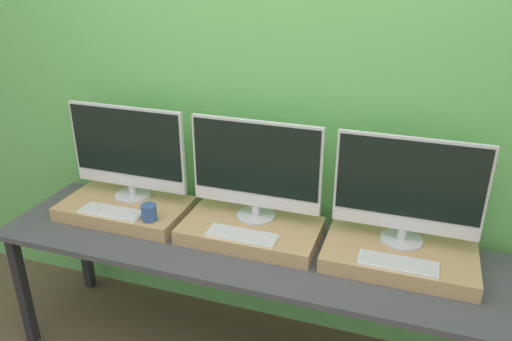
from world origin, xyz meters
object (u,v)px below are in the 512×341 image
mug (149,213)px  monitor_right (408,189)px  keyboard_center (242,235)px  keyboard_right (398,263)px  keyboard_left (112,212)px  monitor_left (128,150)px  monitor_center (256,168)px

mug → monitor_right: bearing=9.6°
keyboard_center → keyboard_right: size_ratio=1.00×
keyboard_left → mug: bearing=0.0°
monitor_right → monitor_left: bearing=180.0°
mug → keyboard_center: size_ratio=0.25×
mug → keyboard_right: (1.19, 0.00, -0.03)m
keyboard_left → keyboard_center: 0.70m
keyboard_left → keyboard_right: bearing=0.0°
keyboard_left → monitor_left: bearing=90.0°
monitor_left → mug: (0.22, -0.20, -0.22)m
monitor_center → monitor_right: (0.70, 0.00, 0.00)m
mug → keyboard_center: 0.49m
keyboard_right → monitor_center: bearing=164.1°
mug → monitor_right: size_ratio=0.13×
mug → monitor_right: (1.19, 0.20, 0.22)m
keyboard_left → monitor_center: monitor_center is taller
monitor_center → mug: bearing=-157.5°
mug → keyboard_right: size_ratio=0.25×
keyboard_center → mug: bearing=180.0°
monitor_center → keyboard_center: bearing=-90.0°
monitor_center → keyboard_right: (0.70, -0.20, -0.26)m
monitor_left → monitor_center: same height
keyboard_center → monitor_right: size_ratio=0.51×
monitor_center → keyboard_center: size_ratio=1.95×
keyboard_center → monitor_right: monitor_right is taller
monitor_left → keyboard_left: bearing=-90.0°
monitor_right → mug: bearing=-170.4°
monitor_left → keyboard_center: 0.78m
monitor_left → monitor_right: same height
keyboard_left → mug: size_ratio=4.00×
monitor_left → monitor_right: bearing=0.0°
mug → keyboard_center: mug is taller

